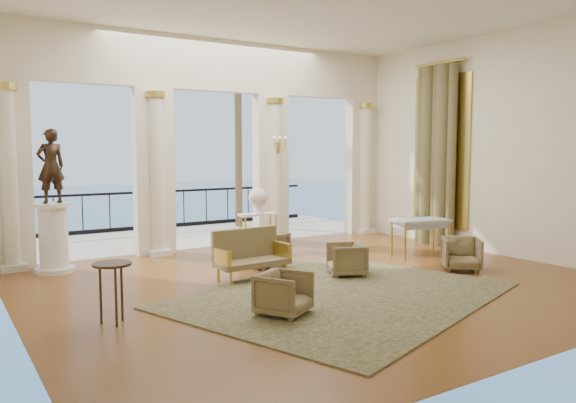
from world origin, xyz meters
TOP-DOWN VIEW (x-y plane):
  - floor at (0.00, 0.00)m, footprint 9.00×9.00m
  - room_walls at (0.00, -1.12)m, footprint 9.00×9.00m
  - arcade at (-0.00, 3.82)m, footprint 9.00×0.56m
  - terrace at (0.00, 5.80)m, footprint 10.00×3.60m
  - balustrade at (0.00, 7.40)m, footprint 9.00×0.06m
  - palm_tree at (2.00, 6.60)m, footprint 2.00×2.00m
  - curtain at (4.28, 1.50)m, footprint 0.33×1.40m
  - window_frame at (4.47, 1.50)m, footprint 0.04×1.60m
  - wall_sconce at (1.40, 3.51)m, footprint 0.30×0.11m
  - rug at (-0.20, -0.89)m, footprint 5.66×5.00m
  - armchair_a at (-1.47, -1.25)m, footprint 0.82×0.80m
  - armchair_b at (2.66, -0.66)m, footprint 0.87×0.86m
  - armchair_c at (0.66, 0.11)m, footprint 0.77×0.78m
  - armchair_d at (-0.16, 1.48)m, footprint 0.82×0.85m
  - settee at (-0.82, 0.84)m, footprint 1.28×0.60m
  - game_table at (3.00, 0.67)m, footprint 1.21×0.83m
  - pedestal at (-3.50, 3.11)m, footprint 0.67×0.67m
  - statue at (-3.50, 3.11)m, footprint 0.51×0.38m
  - console_table at (0.60, 3.05)m, footprint 0.87×0.44m
  - urn at (0.60, 3.05)m, footprint 0.41×0.41m
  - side_table at (-3.44, -0.40)m, footprint 0.47×0.47m

SIDE VIEW (x-z plane):
  - terrace at x=0.00m, z-range -0.10..0.00m
  - floor at x=0.00m, z-range 0.00..0.00m
  - rug at x=-0.20m, z-range 0.00..0.02m
  - armchair_c at x=0.66m, z-range 0.00..0.62m
  - armchair_a at x=-1.47m, z-range 0.00..0.63m
  - armchair_b at x=2.66m, z-range 0.00..0.65m
  - armchair_d at x=-0.16m, z-range 0.00..0.72m
  - balustrade at x=0.00m, z-range -0.11..0.92m
  - settee at x=-0.82m, z-range 0.00..0.83m
  - pedestal at x=-3.50m, z-range -0.02..1.20m
  - console_table at x=0.60m, z-range 0.26..1.06m
  - side_table at x=-3.44m, z-range 0.28..1.05m
  - game_table at x=3.00m, z-range 0.30..1.06m
  - urn at x=0.60m, z-range 0.83..1.37m
  - statue at x=-3.50m, z-range 1.23..2.52m
  - curtain at x=4.28m, z-range -0.03..4.06m
  - window_frame at x=4.47m, z-range 0.40..3.80m
  - wall_sconce at x=1.40m, z-range 2.06..2.40m
  - arcade at x=0.00m, z-range 0.33..4.83m
  - room_walls at x=0.00m, z-range -1.62..7.38m
  - palm_tree at x=2.00m, z-range 1.84..6.34m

